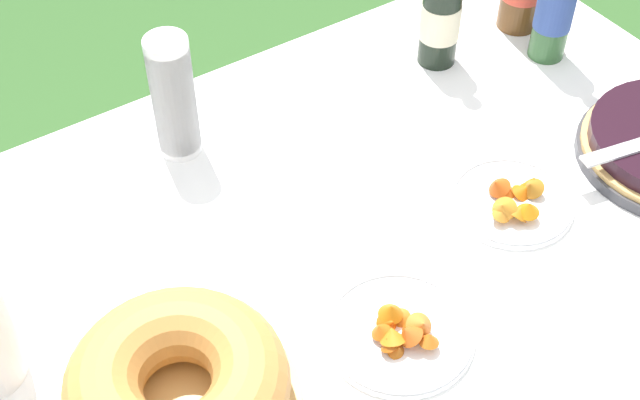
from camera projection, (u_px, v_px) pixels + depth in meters
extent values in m
cube|color=brown|center=(326.00, 345.00, 1.27)|extent=(1.79, 1.23, 0.03)
cylinder|color=brown|center=(484.00, 118.00, 2.18)|extent=(0.06, 0.06, 0.70)
cube|color=white|center=(327.00, 337.00, 1.26)|extent=(1.80, 1.24, 0.00)
cube|color=white|center=(142.00, 124.00, 1.65)|extent=(1.80, 0.00, 0.10)
cube|color=silver|center=(632.00, 146.00, 1.44)|extent=(0.19, 0.06, 0.00)
torus|color=#BC7F3D|center=(177.00, 385.00, 1.13)|extent=(0.29, 0.29, 0.10)
cylinder|color=white|center=(178.00, 128.00, 1.49)|extent=(0.07, 0.07, 0.09)
cylinder|color=white|center=(177.00, 122.00, 1.48)|extent=(0.07, 0.07, 0.09)
cylinder|color=white|center=(176.00, 116.00, 1.47)|extent=(0.07, 0.07, 0.09)
cylinder|color=white|center=(175.00, 110.00, 1.46)|extent=(0.07, 0.07, 0.09)
cylinder|color=white|center=(175.00, 104.00, 1.45)|extent=(0.07, 0.07, 0.09)
cylinder|color=white|center=(174.00, 98.00, 1.45)|extent=(0.07, 0.07, 0.09)
cylinder|color=white|center=(173.00, 91.00, 1.44)|extent=(0.07, 0.07, 0.09)
cylinder|color=white|center=(172.00, 85.00, 1.43)|extent=(0.07, 0.07, 0.09)
cylinder|color=white|center=(171.00, 79.00, 1.42)|extent=(0.07, 0.07, 0.09)
cylinder|color=white|center=(170.00, 72.00, 1.41)|extent=(0.07, 0.07, 0.09)
cylinder|color=white|center=(169.00, 66.00, 1.40)|extent=(0.07, 0.07, 0.09)
torus|color=white|center=(165.00, 41.00, 1.36)|extent=(0.07, 0.07, 0.01)
cylinder|color=#2D562D|center=(556.00, 5.00, 1.63)|extent=(0.07, 0.07, 0.22)
cylinder|color=#334C93|center=(556.00, 7.00, 1.64)|extent=(0.07, 0.07, 0.08)
cylinder|color=black|center=(440.00, 19.00, 1.63)|extent=(0.07, 0.07, 0.19)
cylinder|color=beige|center=(440.00, 20.00, 1.64)|extent=(0.07, 0.07, 0.07)
cylinder|color=white|center=(511.00, 202.00, 1.43)|extent=(0.20, 0.20, 0.01)
torus|color=white|center=(512.00, 199.00, 1.43)|extent=(0.20, 0.20, 0.01)
cone|color=#A6681B|center=(532.00, 186.00, 1.42)|extent=(0.05, 0.05, 0.04)
cone|color=orange|center=(503.00, 207.00, 1.38)|extent=(0.05, 0.06, 0.05)
cone|color=#BF7110|center=(528.00, 208.00, 1.38)|extent=(0.05, 0.05, 0.02)
cone|color=#C57623|center=(503.00, 213.00, 1.38)|extent=(0.04, 0.04, 0.02)
cone|color=#AE6011|center=(520.00, 211.00, 1.39)|extent=(0.05, 0.05, 0.05)
cone|color=#B74A14|center=(497.00, 185.00, 1.42)|extent=(0.05, 0.05, 0.04)
cone|color=#D05D16|center=(509.00, 192.00, 1.43)|extent=(0.04, 0.04, 0.03)
cone|color=#B45A0C|center=(532.00, 183.00, 1.43)|extent=(0.05, 0.05, 0.03)
cone|color=#C95C0C|center=(524.00, 190.00, 1.43)|extent=(0.05, 0.05, 0.03)
cylinder|color=white|center=(399.00, 333.00, 1.25)|extent=(0.22, 0.22, 0.01)
torus|color=white|center=(399.00, 329.00, 1.25)|extent=(0.21, 0.21, 0.01)
cone|color=#A94C10|center=(388.00, 342.00, 1.21)|extent=(0.04, 0.04, 0.03)
cone|color=#BC5C16|center=(410.00, 329.00, 1.24)|extent=(0.05, 0.04, 0.04)
cone|color=#C47018|center=(392.00, 334.00, 1.22)|extent=(0.05, 0.05, 0.04)
cone|color=#BA671D|center=(398.00, 316.00, 1.26)|extent=(0.05, 0.04, 0.03)
cone|color=#A75111|center=(398.00, 349.00, 1.22)|extent=(0.04, 0.04, 0.02)
cone|color=#BB5218|center=(408.00, 333.00, 1.21)|extent=(0.06, 0.05, 0.04)
cone|color=#CA5715|center=(380.00, 329.00, 1.23)|extent=(0.04, 0.04, 0.03)
cone|color=orange|center=(421.00, 325.00, 1.22)|extent=(0.05, 0.06, 0.04)
cone|color=#B75C17|center=(429.00, 338.00, 1.21)|extent=(0.04, 0.04, 0.02)
cone|color=#CD4D0B|center=(390.00, 323.00, 1.25)|extent=(0.05, 0.05, 0.04)
cone|color=#AB5F0E|center=(391.00, 310.00, 1.25)|extent=(0.04, 0.04, 0.02)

